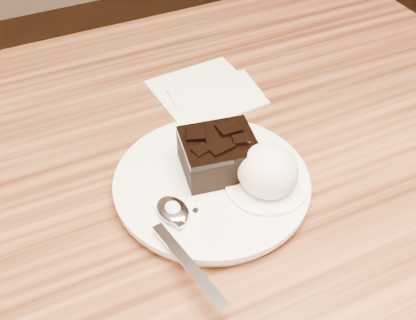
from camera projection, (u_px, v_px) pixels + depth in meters
name	position (u px, v px, depth m)	size (l,w,h in m)	color
plate	(212.00, 185.00, 0.60)	(0.22, 0.22, 0.02)	white
brownie	(219.00, 156.00, 0.59)	(0.08, 0.07, 0.04)	black
ice_cream_scoop	(268.00, 171.00, 0.57)	(0.07, 0.07, 0.06)	silver
melt_puddle	(266.00, 185.00, 0.58)	(0.09, 0.09, 0.00)	white
spoon	(173.00, 211.00, 0.55)	(0.03, 0.17, 0.01)	silver
napkin	(206.00, 91.00, 0.74)	(0.13, 0.13, 0.01)	white
crumb_a	(220.00, 181.00, 0.59)	(0.01, 0.01, 0.00)	black
crumb_b	(195.00, 210.00, 0.55)	(0.01, 0.01, 0.00)	black
crumb_c	(219.00, 186.00, 0.58)	(0.01, 0.00, 0.00)	black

